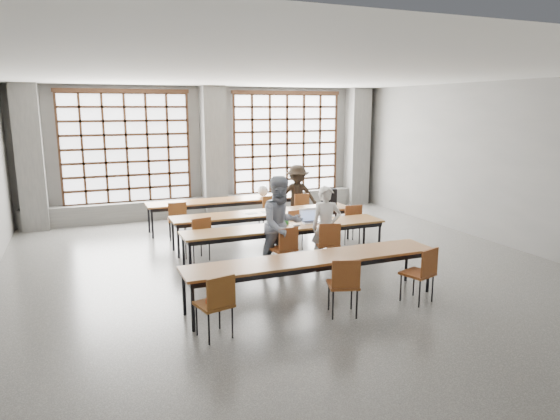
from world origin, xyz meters
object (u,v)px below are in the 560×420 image
(chair_mid_centre, at_px, (293,225))
(chair_back_mid, at_px, (269,209))
(chair_near_right, at_px, (422,269))
(red_pouch, at_px, (214,301))
(chair_front_left, at_px, (285,245))
(student_female, at_px, (281,225))
(backpack, at_px, (329,197))
(student_back, at_px, (297,196))
(chair_near_left, at_px, (217,300))
(desk_row_d, at_px, (314,261))
(student_male, at_px, (326,227))
(laptop_back, at_px, (279,192))
(chair_near_mid, at_px, (344,281))
(desk_row_a, at_px, (230,202))
(chair_back_left, at_px, (177,217))
(mouse, at_px, (331,221))
(chair_mid_right, at_px, (351,220))
(plastic_bag, at_px, (263,191))
(green_box, at_px, (282,223))
(laptop_front, at_px, (310,219))
(phone, at_px, (297,226))
(desk_row_c, at_px, (286,229))
(chair_mid_left, at_px, (199,234))
(desk_row_b, at_px, (264,215))
(chair_back_right, at_px, (299,207))

(chair_mid_centre, bearing_deg, chair_back_mid, 85.72)
(chair_near_right, xyz_separation_m, red_pouch, (-3.22, 0.08, -0.04))
(chair_front_left, relative_size, student_female, 0.50)
(chair_front_left, height_order, backpack, backpack)
(student_back, bearing_deg, chair_near_left, -106.08)
(desk_row_d, bearing_deg, student_male, 56.76)
(desk_row_d, distance_m, laptop_back, 5.47)
(desk_row_d, height_order, chair_near_mid, chair_near_mid)
(chair_back_mid, bearing_deg, chair_near_mid, -99.15)
(student_back, bearing_deg, backpack, -60.49)
(desk_row_a, xyz_separation_m, chair_back_left, (-1.41, -0.63, -0.13))
(desk_row_a, xyz_separation_m, mouse, (1.15, -3.11, 0.08))
(chair_mid_right, distance_m, red_pouch, 5.15)
(desk_row_d, bearing_deg, plastic_bag, 77.96)
(plastic_bag, bearing_deg, green_box, -103.75)
(chair_front_left, xyz_separation_m, laptop_front, (0.84, 0.74, 0.25))
(chair_front_left, height_order, mouse, chair_front_left)
(chair_mid_centre, bearing_deg, mouse, -56.80)
(chair_near_mid, bearing_deg, student_male, 68.99)
(laptop_back, bearing_deg, phone, -106.58)
(desk_row_c, bearing_deg, chair_mid_left, 154.68)
(desk_row_b, relative_size, plastic_bag, 13.99)
(laptop_front, relative_size, green_box, 1.49)
(chair_back_right, height_order, laptop_front, laptop_front)
(desk_row_c, bearing_deg, chair_mid_right, 21.29)
(student_back, bearing_deg, mouse, -82.28)
(chair_back_right, bearing_deg, laptop_front, -109.87)
(backpack, bearing_deg, laptop_back, 117.93)
(laptop_front, distance_m, red_pouch, 3.79)
(plastic_bag, bearing_deg, laptop_back, 7.16)
(chair_mid_centre, xyz_separation_m, red_pouch, (-2.57, -3.30, -0.04))
(mouse, bearing_deg, chair_mid_right, 39.52)
(chair_back_right, relative_size, red_pouch, 4.40)
(chair_mid_right, relative_size, backpack, 2.20)
(desk_row_c, relative_size, mouse, 40.82)
(chair_mid_centre, bearing_deg, backpack, 29.71)
(plastic_bag, bearing_deg, chair_back_left, -163.61)
(chair_mid_left, distance_m, plastic_bag, 3.31)
(chair_back_right, distance_m, chair_front_left, 3.53)
(student_female, xyz_separation_m, laptop_front, (0.85, 0.61, -0.09))
(desk_row_a, bearing_deg, chair_front_left, -91.32)
(laptop_front, bearing_deg, chair_mid_centre, 98.09)
(chair_back_right, distance_m, laptop_back, 0.82)
(chair_back_left, xyz_separation_m, chair_back_right, (3.01, -0.00, 0.00))
(chair_back_left, height_order, chair_back_right, same)
(laptop_front, bearing_deg, plastic_bag, 87.22)
(backpack, bearing_deg, student_female, -123.14)
(chair_mid_centre, xyz_separation_m, chair_near_left, (-2.55, -3.38, 0.00))
(chair_mid_right, bearing_deg, student_back, 103.40)
(chair_near_mid, relative_size, laptop_back, 2.10)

